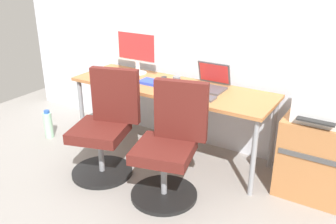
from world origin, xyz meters
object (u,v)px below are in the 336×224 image
(office_chair_left, at_px, (105,129))
(desktop_monitor, at_px, (137,49))
(office_chair_right, at_px, (170,147))
(open_laptop, at_px, (210,82))
(water_bottle_on_floor, at_px, (48,125))
(side_cabinet, at_px, (313,157))
(coffee_mug, at_px, (162,87))
(printer, at_px, (322,105))

(office_chair_left, height_order, desktop_monitor, desktop_monitor)
(office_chair_right, height_order, open_laptop, office_chair_right)
(office_chair_left, bearing_deg, water_bottle_on_floor, 168.65)
(side_cabinet, bearing_deg, coffee_mug, -170.60)
(side_cabinet, distance_m, open_laptop, 1.07)
(side_cabinet, bearing_deg, desktop_monitor, 175.86)
(office_chair_right, height_order, side_cabinet, office_chair_right)
(water_bottle_on_floor, height_order, desktop_monitor, desktop_monitor)
(office_chair_right, distance_m, coffee_mug, 0.61)
(side_cabinet, height_order, desktop_monitor, desktop_monitor)
(desktop_monitor, bearing_deg, open_laptop, -2.41)
(desktop_monitor, height_order, open_laptop, desktop_monitor)
(office_chair_left, xyz_separation_m, office_chair_right, (0.65, 0.00, 0.00))
(office_chair_right, relative_size, water_bottle_on_floor, 3.03)
(office_chair_left, relative_size, office_chair_right, 1.00)
(desktop_monitor, bearing_deg, side_cabinet, -4.14)
(office_chair_right, xyz_separation_m, coffee_mug, (-0.32, 0.40, 0.33))
(open_laptop, xyz_separation_m, coffee_mug, (-0.31, -0.31, -0.01))
(water_bottle_on_floor, relative_size, desktop_monitor, 0.65)
(printer, height_order, coffee_mug, printer)
(printer, relative_size, coffee_mug, 4.35)
(side_cabinet, distance_m, printer, 0.45)
(desktop_monitor, distance_m, coffee_mug, 0.65)
(side_cabinet, xyz_separation_m, open_laptop, (-0.98, 0.10, 0.43))
(office_chair_left, height_order, coffee_mug, office_chair_left)
(side_cabinet, height_order, water_bottle_on_floor, side_cabinet)
(printer, distance_m, water_bottle_on_floor, 2.72)
(office_chair_right, distance_m, printer, 1.20)
(printer, relative_size, water_bottle_on_floor, 1.29)
(office_chair_left, xyz_separation_m, side_cabinet, (1.62, 0.62, -0.10))
(office_chair_left, distance_m, office_chair_right, 0.65)
(office_chair_left, xyz_separation_m, open_laptop, (0.64, 0.71, 0.34))
(desktop_monitor, xyz_separation_m, open_laptop, (0.83, -0.03, -0.20))
(office_chair_right, height_order, printer, office_chair_right)
(side_cabinet, distance_m, desktop_monitor, 1.92)
(coffee_mug, bearing_deg, office_chair_left, -129.20)
(office_chair_left, bearing_deg, printer, 20.80)
(office_chair_right, bearing_deg, office_chair_left, -179.92)
(water_bottle_on_floor, height_order, open_laptop, open_laptop)
(printer, xyz_separation_m, water_bottle_on_floor, (-2.61, -0.42, -0.63))
(water_bottle_on_floor, bearing_deg, office_chair_right, -6.87)
(desktop_monitor, bearing_deg, office_chair_left, -76.06)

